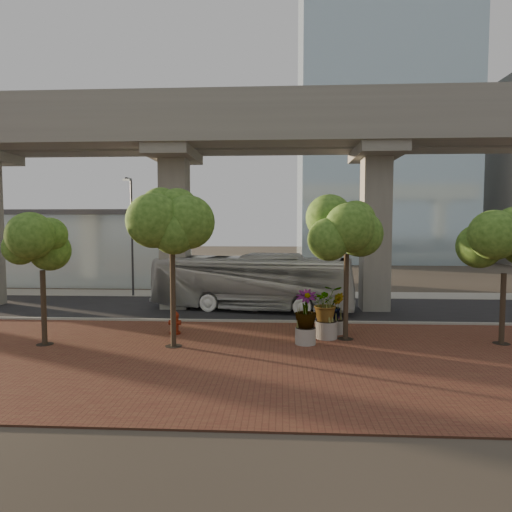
{
  "coord_description": "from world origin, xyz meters",
  "views": [
    {
      "loc": [
        0.49,
        -25.33,
        5.13
      ],
      "look_at": [
        -0.98,
        0.5,
        3.32
      ],
      "focal_mm": 32.0,
      "sensor_mm": 36.0,
      "label": 1
    }
  ],
  "objects": [
    {
      "name": "fire_hydrant",
      "position": [
        -4.44,
        -4.79,
        0.6
      ],
      "size": [
        0.56,
        0.5,
        1.12
      ],
      "color": "maroon",
      "rests_on": "ground"
    },
    {
      "name": "street_tree_near_west",
      "position": [
        -4.0,
        -6.9,
        4.93
      ],
      "size": [
        3.37,
        3.37,
        6.43
      ],
      "color": "#403124",
      "rests_on": "ground"
    },
    {
      "name": "asphalt_road",
      "position": [
        0.0,
        2.0,
        0.02
      ],
      "size": [
        90.0,
        8.0,
        0.04
      ],
      "primitive_type": "cube",
      "color": "black",
      "rests_on": "ground"
    },
    {
      "name": "streetlamp_west",
      "position": [
        -10.11,
        6.25,
        4.83
      ],
      "size": [
        0.41,
        1.2,
        8.28
      ],
      "color": "#2E2F33",
      "rests_on": "ground"
    },
    {
      "name": "planter_right",
      "position": [
        1.5,
        -6.23,
        1.45
      ],
      "size": [
        2.16,
        2.16,
        2.3
      ],
      "color": "#A4A094",
      "rests_on": "ground"
    },
    {
      "name": "ground",
      "position": [
        0.0,
        0.0,
        0.0
      ],
      "size": [
        160.0,
        160.0,
        0.0
      ],
      "primitive_type": "plane",
      "color": "#3A342A",
      "rests_on": "ground"
    },
    {
      "name": "street_tree_near_east",
      "position": [
        3.31,
        -5.28,
        4.96
      ],
      "size": [
        3.9,
        3.9,
        6.7
      ],
      "color": "#403124",
      "rests_on": "ground"
    },
    {
      "name": "transit_viaduct",
      "position": [
        0.0,
        2.0,
        7.29
      ],
      "size": [
        72.0,
        5.6,
        12.4
      ],
      "color": "gray",
      "rests_on": "ground"
    },
    {
      "name": "far_sidewalk",
      "position": [
        0.0,
        7.5,
        0.03
      ],
      "size": [
        90.0,
        3.0,
        0.06
      ],
      "primitive_type": "cube",
      "color": "#9D9B92",
      "rests_on": "ground"
    },
    {
      "name": "streetlamp_east",
      "position": [
        6.62,
        6.15,
        5.03
      ],
      "size": [
        0.43,
        1.25,
        8.62
      ],
      "color": "#2A2B2F",
      "rests_on": "ground"
    },
    {
      "name": "transit_bus",
      "position": [
        -1.26,
        1.52,
        1.67
      ],
      "size": [
        12.31,
        4.98,
        3.34
      ],
      "primitive_type": "imported",
      "rotation": [
        0.0,
        0.0,
        1.39
      ],
      "color": "silver",
      "rests_on": "ground"
    },
    {
      "name": "planter_left",
      "position": [
        3.0,
        -4.26,
        1.24
      ],
      "size": [
        1.76,
        1.76,
        1.94
      ],
      "color": "#9D998E",
      "rests_on": "ground"
    },
    {
      "name": "planter_front",
      "position": [
        2.48,
        -5.19,
        1.51
      ],
      "size": [
        2.18,
        2.18,
        2.39
      ],
      "color": "gray",
      "rests_on": "ground"
    },
    {
      "name": "curb_strip",
      "position": [
        0.0,
        -2.0,
        0.08
      ],
      "size": [
        70.0,
        0.25,
        0.16
      ],
      "primitive_type": "cube",
      "color": "#9D9B92",
      "rests_on": "ground"
    },
    {
      "name": "brick_plaza",
      "position": [
        0.0,
        -8.0,
        0.03
      ],
      "size": [
        70.0,
        13.0,
        0.06
      ],
      "primitive_type": "cube",
      "color": "brown",
      "rests_on": "ground"
    },
    {
      "name": "street_tree_far_west",
      "position": [
        -9.5,
        -6.93,
        4.15
      ],
      "size": [
        3.3,
        3.3,
        5.62
      ],
      "color": "#403124",
      "rests_on": "ground"
    },
    {
      "name": "street_tree_far_east",
      "position": [
        9.83,
        -5.69,
        4.11
      ],
      "size": [
        3.62,
        3.62,
        5.72
      ],
      "color": "#403124",
      "rests_on": "ground"
    },
    {
      "name": "station_pavilion",
      "position": [
        -20.0,
        16.0,
        3.22
      ],
      "size": [
        23.0,
        13.0,
        6.3
      ],
      "color": "silver",
      "rests_on": "ground"
    }
  ]
}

